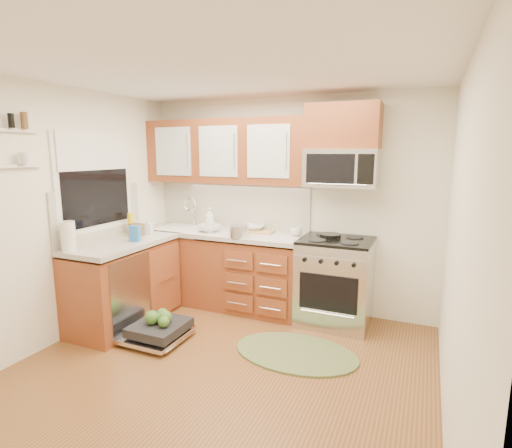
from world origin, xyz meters
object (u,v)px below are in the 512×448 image
at_px(stock_pot, 239,231).
at_px(bowl_a, 252,228).
at_px(rug, 296,353).
at_px(skillet, 330,236).
at_px(upper_cabinets, 225,151).
at_px(range, 335,282).
at_px(paper_towel_roll, 68,236).
at_px(cup, 296,232).
at_px(bowl_b, 209,228).
at_px(dishwasher, 157,331).
at_px(cutting_board, 260,232).
at_px(sink, 184,238).
at_px(microwave, 341,168).

relative_size(stock_pot, bowl_a, 0.78).
height_order(rug, stock_pot, stock_pot).
bearing_deg(skillet, upper_cabinets, 175.63).
bearing_deg(rug, range, 78.42).
bearing_deg(paper_towel_roll, cup, 40.69).
height_order(upper_cabinets, cup, upper_cabinets).
xyz_separation_m(skillet, bowl_b, (-1.45, -0.11, -0.00)).
relative_size(dishwasher, skillet, 3.06).
relative_size(upper_cabinets, bowl_a, 7.08).
distance_m(range, rug, 0.97).
xyz_separation_m(range, bowl_b, (-1.52, -0.07, 0.49)).
distance_m(paper_towel_roll, bowl_a, 2.03).
xyz_separation_m(rug, paper_towel_roll, (-2.11, -0.61, 1.06)).
height_order(stock_pot, bowl_b, stock_pot).
xyz_separation_m(rug, cutting_board, (-0.76, 0.95, 0.93)).
distance_m(dishwasher, cup, 1.84).
distance_m(dishwasher, cutting_board, 1.62).
xyz_separation_m(range, bowl_a, (-1.07, 0.17, 0.49)).
height_order(cutting_board, bowl_b, bowl_b).
relative_size(bowl_b, cup, 2.07).
bearing_deg(sink, bowl_b, -8.30).
bearing_deg(rug, sink, 154.77).
bearing_deg(bowl_a, rug, -48.40).
height_order(sink, cutting_board, cutting_board).
distance_m(skillet, bowl_a, 1.00).
bearing_deg(dishwasher, bowl_a, 70.02).
xyz_separation_m(upper_cabinets, range, (1.41, -0.15, -1.40)).
xyz_separation_m(dishwasher, stock_pot, (0.48, 0.92, 0.89)).
relative_size(stock_pot, cutting_board, 0.72).
bearing_deg(bowl_b, cutting_board, 17.41).
bearing_deg(cutting_board, range, -7.04).
relative_size(microwave, rug, 0.65).
height_order(upper_cabinets, cutting_board, upper_cabinets).
bearing_deg(paper_towel_roll, sink, 76.34).
height_order(sink, stock_pot, stock_pot).
distance_m(sink, paper_towel_roll, 1.51).
xyz_separation_m(sink, dishwasher, (0.39, -1.12, -0.70)).
distance_m(skillet, cutting_board, 0.86).
height_order(upper_cabinets, range, upper_cabinets).
bearing_deg(paper_towel_roll, bowl_a, 53.18).
bearing_deg(rug, bowl_b, 150.35).
distance_m(sink, rug, 2.10).
distance_m(upper_cabinets, sink, 1.21).
xyz_separation_m(microwave, stock_pot, (-1.06, -0.33, -0.71)).
bearing_deg(microwave, range, -90.00).
distance_m(upper_cabinets, microwave, 1.42).
bearing_deg(skillet, bowl_a, 172.72).
bearing_deg(cutting_board, paper_towel_roll, -130.69).
bearing_deg(cutting_board, sink, -172.83).
relative_size(microwave, cutting_board, 2.44).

